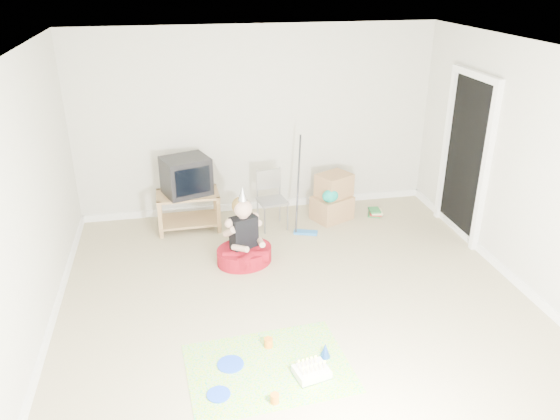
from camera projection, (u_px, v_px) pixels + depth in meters
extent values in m
plane|color=tan|center=(296.00, 301.00, 5.85)|extent=(5.00, 5.00, 0.00)
cube|color=black|center=(466.00, 159.00, 6.95)|extent=(0.02, 0.90, 2.05)
cube|color=#987145|center=(187.00, 194.00, 7.26)|extent=(0.83, 0.52, 0.03)
cube|color=#987145|center=(189.00, 220.00, 7.42)|extent=(0.83, 0.52, 0.03)
cube|color=#987145|center=(160.00, 220.00, 7.09)|extent=(0.05, 0.05, 0.51)
cube|color=#987145|center=(219.00, 215.00, 7.23)|extent=(0.05, 0.05, 0.51)
cube|color=#987145|center=(160.00, 206.00, 7.49)|extent=(0.05, 0.05, 0.51)
cube|color=#987145|center=(215.00, 202.00, 7.64)|extent=(0.05, 0.05, 0.51)
cube|color=black|center=(186.00, 176.00, 7.15)|extent=(0.70, 0.63, 0.50)
cube|color=gray|center=(272.00, 201.00, 7.32)|extent=(0.41, 0.40, 0.03)
cylinder|color=gray|center=(261.00, 202.00, 7.27)|extent=(0.02, 0.02, 0.80)
cylinder|color=gray|center=(284.00, 199.00, 7.37)|extent=(0.02, 0.02, 0.80)
cube|color=#A97D51|center=(332.00, 208.00, 7.67)|extent=(0.63, 0.57, 0.33)
cube|color=#A97D51|center=(334.00, 185.00, 7.58)|extent=(0.56, 0.52, 0.32)
ellipsoid|color=#0D9987|center=(330.00, 196.00, 7.40)|extent=(0.22, 0.16, 0.18)
cube|color=blue|center=(306.00, 232.00, 7.30)|extent=(0.33, 0.21, 0.03)
cylinder|color=black|center=(307.00, 189.00, 7.04)|extent=(0.17, 0.41, 1.24)
cube|color=#287838|center=(375.00, 214.00, 7.84)|extent=(0.25, 0.28, 0.03)
cube|color=#A72923|center=(375.00, 212.00, 7.83)|extent=(0.22, 0.26, 0.02)
cube|color=beige|center=(376.00, 211.00, 7.82)|extent=(0.20, 0.23, 0.03)
cube|color=#287838|center=(376.00, 209.00, 7.81)|extent=(0.17, 0.21, 0.02)
cylinder|color=maroon|center=(244.00, 255.00, 6.58)|extent=(0.88, 0.88, 0.19)
cube|color=black|center=(244.00, 233.00, 6.45)|extent=(0.35, 0.28, 0.41)
sphere|color=tan|center=(243.00, 209.00, 6.33)|extent=(0.28, 0.28, 0.22)
cone|color=silver|center=(243.00, 194.00, 6.25)|extent=(0.11, 0.11, 0.16)
cube|color=#DE2E8D|center=(269.00, 368.00, 4.87)|extent=(1.51, 1.14, 0.01)
cube|color=white|center=(311.00, 372.00, 4.76)|extent=(0.33, 0.29, 0.08)
cube|color=#39A05D|center=(311.00, 375.00, 4.77)|extent=(0.33, 0.29, 0.01)
cylinder|color=beige|center=(303.00, 372.00, 4.65)|extent=(0.01, 0.01, 0.07)
cylinder|color=beige|center=(308.00, 371.00, 4.67)|extent=(0.01, 0.01, 0.07)
cylinder|color=beige|center=(312.00, 370.00, 4.68)|extent=(0.01, 0.01, 0.07)
cylinder|color=beige|center=(316.00, 368.00, 4.70)|extent=(0.01, 0.01, 0.07)
cylinder|color=beige|center=(320.00, 367.00, 4.71)|extent=(0.01, 0.01, 0.07)
cylinder|color=beige|center=(324.00, 366.00, 4.73)|extent=(0.01, 0.01, 0.07)
cylinder|color=beige|center=(299.00, 366.00, 4.73)|extent=(0.01, 0.01, 0.07)
cylinder|color=beige|center=(303.00, 364.00, 4.75)|extent=(0.01, 0.01, 0.07)
cylinder|color=beige|center=(307.00, 363.00, 4.76)|extent=(0.01, 0.01, 0.07)
cylinder|color=beige|center=(311.00, 362.00, 4.78)|extent=(0.01, 0.01, 0.07)
cylinder|color=beige|center=(315.00, 361.00, 4.79)|extent=(0.01, 0.01, 0.07)
cylinder|color=blue|center=(231.00, 364.00, 4.90)|extent=(0.26, 0.26, 0.01)
cylinder|color=blue|center=(219.00, 394.00, 4.56)|extent=(0.27, 0.27, 0.01)
cylinder|color=orange|center=(268.00, 343.00, 5.12)|extent=(0.09, 0.09, 0.09)
cylinder|color=orange|center=(275.00, 398.00, 4.47)|extent=(0.08, 0.08, 0.08)
cone|color=blue|center=(325.00, 350.00, 4.98)|extent=(0.12, 0.12, 0.15)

